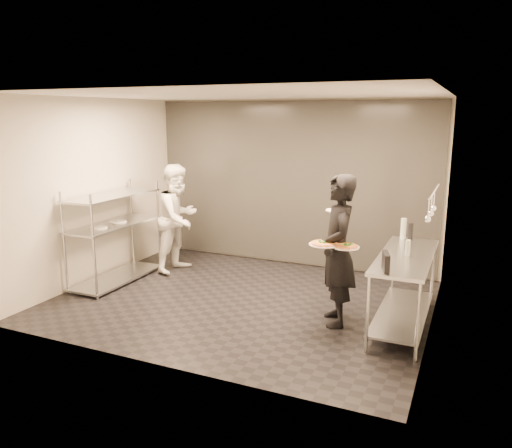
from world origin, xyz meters
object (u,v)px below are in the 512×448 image
at_px(prep_counter, 404,278).
at_px(bottle_dark, 411,231).
at_px(bottle_green, 403,229).
at_px(bottle_clear, 408,248).
at_px(pizza_plate_near, 324,244).
at_px(pos_monitor, 386,262).
at_px(pass_rack, 115,233).
at_px(waiter, 338,251).
at_px(pizza_plate_far, 345,246).
at_px(chef, 178,218).
at_px(salad_plate, 337,209).

relative_size(prep_counter, bottle_dark, 8.18).
height_order(bottle_green, bottle_clear, bottle_green).
bearing_deg(pizza_plate_near, pos_monitor, -21.56).
height_order(pass_rack, bottle_dark, pass_rack).
xyz_separation_m(waiter, bottle_clear, (0.80, 0.16, 0.08)).
bearing_deg(pos_monitor, pizza_plate_far, 129.95).
relative_size(waiter, bottle_dark, 8.47).
bearing_deg(chef, pizza_plate_far, -106.02).
height_order(chef, bottle_dark, chef).
xyz_separation_m(bottle_green, bottle_dark, (0.09, 0.01, -0.03)).
xyz_separation_m(bottle_green, bottle_clear, (0.16, -0.83, -0.04)).
height_order(pass_rack, salad_plate, pass_rack).
bearing_deg(pizza_plate_far, pos_monitor, -33.77).
distance_m(pass_rack, bottle_green, 4.27).
relative_size(prep_counter, chef, 1.02).
bearing_deg(pizza_plate_far, bottle_clear, 26.96).
height_order(pass_rack, chef, chef).
relative_size(pizza_plate_far, salad_plate, 1.18).
xyz_separation_m(salad_plate, bottle_green, (0.75, 0.65, -0.32)).
distance_m(prep_counter, waiter, 0.86).
height_order(waiter, bottle_dark, waiter).
relative_size(bottle_clear, bottle_dark, 0.87).
distance_m(pizza_plate_far, bottle_green, 1.26).
distance_m(waiter, bottle_clear, 0.82).
distance_m(chef, pos_monitor, 3.95).
height_order(chef, pos_monitor, chef).
xyz_separation_m(pos_monitor, bottle_clear, (0.14, 0.69, -0.00)).
bearing_deg(pizza_plate_near, pass_rack, 173.18).
height_order(pass_rack, bottle_clear, pass_rack).
bearing_deg(pizza_plate_far, pizza_plate_near, -170.13).
bearing_deg(bottle_dark, chef, 178.91).
distance_m(waiter, pos_monitor, 0.85).
relative_size(salad_plate, bottle_clear, 1.45).
height_order(bottle_green, bottle_dark, bottle_green).
distance_m(pizza_plate_far, salad_plate, 0.66).
height_order(pos_monitor, bottle_green, bottle_green).
relative_size(pizza_plate_far, pos_monitor, 1.19).
bearing_deg(bottle_clear, prep_counter, 116.51).
height_order(pizza_plate_far, bottle_clear, bottle_clear).
distance_m(pass_rack, salad_plate, 3.49).
distance_m(pos_monitor, bottle_dark, 1.52).
bearing_deg(bottle_green, bottle_dark, 4.50).
relative_size(pass_rack, pizza_plate_far, 4.93).
bearing_deg(waiter, bottle_dark, 119.68).
relative_size(salad_plate, bottle_dark, 1.25).
distance_m(salad_plate, pos_monitor, 1.22).
distance_m(waiter, pizza_plate_near, 0.28).
bearing_deg(pass_rack, bottle_dark, 10.63).
bearing_deg(pass_rack, pizza_plate_far, -5.69).
bearing_deg(pass_rack, waiter, -3.15).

